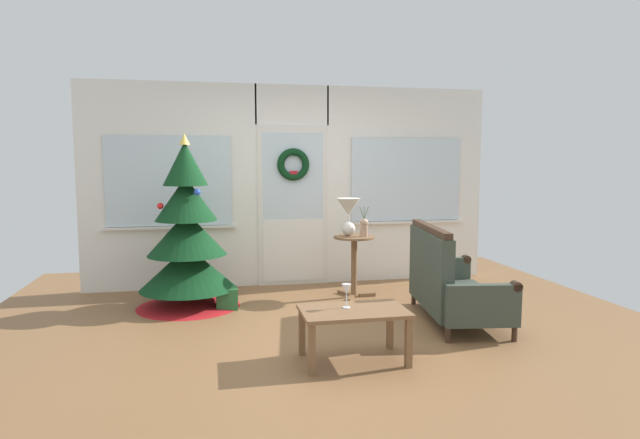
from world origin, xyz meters
The scene contains 10 objects.
ground_plane centered at (0.00, 0.00, 0.00)m, with size 6.76×6.76×0.00m, color brown.
back_wall_with_door centered at (0.00, 2.08, 1.28)m, with size 5.20×0.19×2.55m.
christmas_tree centered at (-1.30, 1.18, 0.71)m, with size 1.12×1.12×1.88m.
settee_sofa centered at (1.27, 0.12, 0.38)m, with size 0.89×1.50×0.96m.
side_table centered at (0.59, 1.22, 0.51)m, with size 0.50×0.48×0.72m.
table_lamp centered at (0.53, 1.26, 1.01)m, with size 0.28×0.28×0.44m.
flower_vase centered at (0.69, 1.16, 0.84)m, with size 0.11×0.10×0.35m.
coffee_table centered at (0.06, -0.76, 0.36)m, with size 0.84×0.52×0.42m.
wine_glass centered at (0.01, -0.70, 0.56)m, with size 0.08×0.08×0.20m.
gift_box centered at (-0.89, 1.00, 0.11)m, with size 0.23×0.20×0.23m, color #266633.
Camera 1 is at (-1.04, -4.79, 1.58)m, focal length 30.33 mm.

